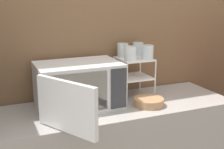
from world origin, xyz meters
TOP-DOWN VIEW (x-y plane):
  - wall_back at (0.00, 0.61)m, footprint 8.00×0.06m
  - microwave at (-0.26, 0.34)m, footprint 0.58×0.75m
  - dish_rack at (0.21, 0.43)m, footprint 0.24×0.24m
  - glass_front_left at (0.14, 0.36)m, footprint 0.08×0.08m
  - glass_back_right at (0.27, 0.50)m, footprint 0.08×0.08m
  - glass_front_right at (0.28, 0.35)m, footprint 0.08×0.08m
  - glass_back_left at (0.15, 0.50)m, footprint 0.08×0.08m
  - bowl at (0.20, 0.19)m, footprint 0.21×0.21m

SIDE VIEW (x-z plane):
  - bowl at x=0.20m, z-range 0.91..0.97m
  - microwave at x=-0.26m, z-range 0.91..1.22m
  - dish_rack at x=0.21m, z-range 0.98..1.27m
  - glass_front_left at x=0.14m, z-range 1.20..1.31m
  - glass_back_right at x=0.27m, z-range 1.20..1.31m
  - glass_front_right at x=0.28m, z-range 1.20..1.31m
  - glass_back_left at x=0.15m, z-range 1.20..1.31m
  - wall_back at x=0.00m, z-range 0.00..2.60m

